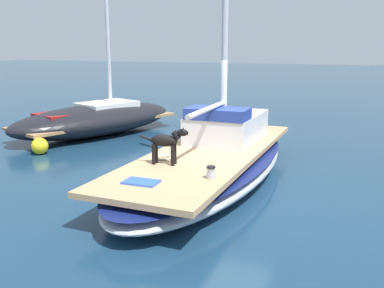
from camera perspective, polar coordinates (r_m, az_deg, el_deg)
ground_plane at (r=9.27m, az=2.25°, el=-4.81°), size 120.00×120.00×0.00m
sailboat_main at (r=9.18m, az=2.26°, el=-2.81°), size 2.73×7.31×0.66m
mast_main at (r=9.54m, az=4.08°, el=16.53°), size 0.14×2.27×6.21m
cabin_house at (r=10.05m, az=4.56°, el=2.46°), size 1.46×2.26×0.84m
dog_black at (r=7.95m, az=-3.39°, el=0.27°), size 0.94×0.28×0.70m
deck_winch at (r=7.18m, az=2.51°, el=-3.79°), size 0.16×0.16×0.21m
coiled_rope at (r=8.43m, az=-3.71°, el=-1.82°), size 0.32×0.32×0.04m
deck_towel at (r=7.01m, az=-6.71°, el=-4.98°), size 0.57×0.37×0.03m
moored_boat_port_side at (r=14.23m, az=-12.51°, el=3.34°), size 4.19×6.35×7.27m
mooring_buoy at (r=12.09m, az=-19.40°, el=-0.26°), size 0.44×0.44×0.44m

